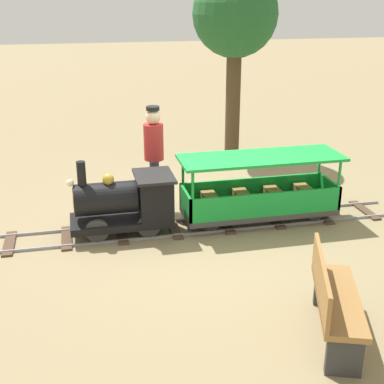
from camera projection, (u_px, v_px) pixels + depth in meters
name	position (u px, v px, depth m)	size (l,w,h in m)	color
ground_plane	(207.00, 226.00, 7.75)	(60.00, 60.00, 0.00)	#8C7A56
track	(200.00, 226.00, 7.72)	(0.74, 6.05, 0.04)	gray
locomotive	(127.00, 202.00, 7.34)	(0.70, 1.45, 1.07)	black
passenger_car	(259.00, 195.00, 7.76)	(0.80, 2.35, 0.97)	#3F3F3F
conductor_person	(154.00, 150.00, 8.07)	(0.30, 0.30, 1.62)	#282D47
park_bench	(333.00, 299.00, 5.14)	(1.36, 0.82, 0.82)	olive
oak_tree_far	(235.00, 18.00, 10.06)	(1.64, 1.64, 3.63)	#4C3823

